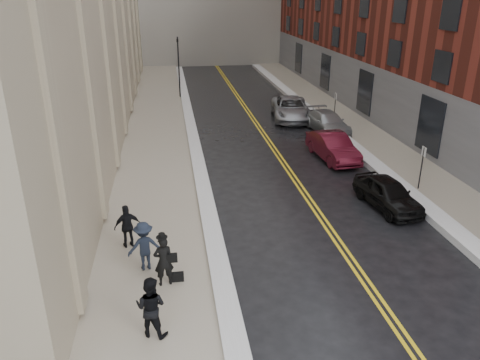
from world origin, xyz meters
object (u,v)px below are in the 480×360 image
object	(u,v)px
pedestrian_b	(144,246)
pedestrian_c	(128,226)
pedestrian_main	(164,261)
car_silver_far	(291,108)
pedestrian_a	(151,307)
car_silver_near	(328,122)
car_black	(388,193)
car_maroon	(333,147)

from	to	relation	value
pedestrian_b	pedestrian_c	xyz separation A→B (m)	(-0.65, 1.59, -0.04)
pedestrian_main	pedestrian_b	bearing A→B (deg)	-69.29
car_silver_far	pedestrian_b	xyz separation A→B (m)	(-9.90, -18.85, 0.23)
pedestrian_main	pedestrian_a	bearing A→B (deg)	70.71
pedestrian_a	pedestrian_b	size ratio (longest dim) A/B	1.04
car_silver_near	pedestrian_a	world-z (taller)	pedestrian_a
pedestrian_main	pedestrian_c	size ratio (longest dim) A/B	1.04
pedestrian_main	car_silver_far	bearing A→B (deg)	-125.86
pedestrian_main	car_silver_near	bearing A→B (deg)	-134.66
car_silver_near	car_black	bearing A→B (deg)	-100.60
pedestrian_a	pedestrian_c	xyz separation A→B (m)	(-0.95, 4.92, -0.07)
car_silver_near	pedestrian_c	world-z (taller)	pedestrian_c
pedestrian_c	car_silver_near	bearing A→B (deg)	-148.01
car_black	car_silver_far	bearing A→B (deg)	83.74
car_silver_near	pedestrian_main	bearing A→B (deg)	-128.67
pedestrian_main	pedestrian_a	distance (m)	2.33
car_silver_near	car_silver_far	distance (m)	4.00
car_silver_far	car_silver_near	bearing A→B (deg)	-58.83
car_black	pedestrian_main	xyz separation A→B (m)	(-9.68, -4.59, 0.34)
pedestrian_a	pedestrian_b	bearing A→B (deg)	-62.22
car_black	pedestrian_a	distance (m)	12.17
car_black	car_silver_far	xyz separation A→B (m)	(-0.42, 15.30, 0.12)
pedestrian_b	pedestrian_c	world-z (taller)	pedestrian_b
car_maroon	pedestrian_main	distance (m)	14.45
car_black	pedestrian_b	world-z (taller)	pedestrian_b
car_silver_near	car_maroon	bearing A→B (deg)	-110.43
car_silver_far	pedestrian_b	size ratio (longest dim) A/B	3.26
car_black	pedestrian_c	bearing A→B (deg)	-177.64
car_black	pedestrian_main	bearing A→B (deg)	-162.46
car_maroon	pedestrian_b	xyz separation A→B (m)	(-10.02, -9.95, 0.28)
car_silver_near	pedestrian_b	xyz separation A→B (m)	(-11.47, -15.18, 0.34)
car_maroon	pedestrian_c	world-z (taller)	pedestrian_c
car_silver_far	pedestrian_main	world-z (taller)	pedestrian_main
car_black	car_maroon	size ratio (longest dim) A/B	0.87
car_black	car_silver_near	xyz separation A→B (m)	(1.16, 11.62, 0.01)
car_maroon	car_silver_near	distance (m)	5.43
pedestrian_a	pedestrian_c	size ratio (longest dim) A/B	1.09
car_black	car_silver_near	world-z (taller)	car_silver_near
car_silver_far	pedestrian_c	distance (m)	20.24
car_maroon	pedestrian_c	size ratio (longest dim) A/B	2.70
car_maroon	car_silver_near	bearing A→B (deg)	68.85
car_maroon	car_silver_far	xyz separation A→B (m)	(-0.12, 8.91, 0.05)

